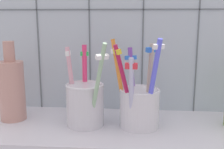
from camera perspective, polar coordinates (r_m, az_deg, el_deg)
counter_slab at (r=60.52cm, az=0.01°, el=-11.29°), size 64.00×22.00×2.00cm
tile_wall_back at (r=67.79cm, az=0.90°, el=9.85°), size 64.00×2.20×45.00cm
toothbrush_cup_left at (r=59.14cm, az=-5.60°, el=-5.75°), size 10.03×12.32×18.28cm
toothbrush_cup_right at (r=58.00cm, az=5.56°, el=-6.10°), size 10.56×11.82×18.99cm
ceramic_vase at (r=65.49cm, az=-19.96°, el=-2.76°), size 5.67×5.67×17.63cm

